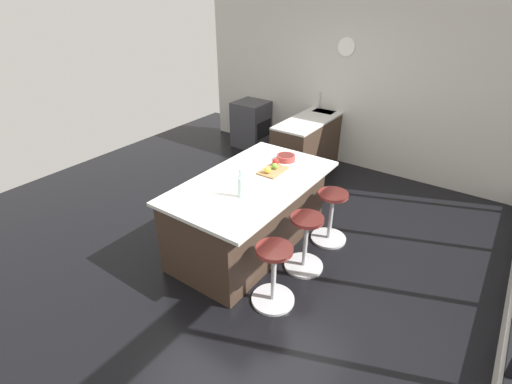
# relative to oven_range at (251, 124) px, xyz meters

# --- Properties ---
(ground_plane) EXTENTS (7.63, 7.63, 0.00)m
(ground_plane) POSITION_rel_oven_range_xyz_m (2.58, 1.80, -0.43)
(ground_plane) COLOR black
(interior_partition_left) EXTENTS (0.15, 5.71, 2.82)m
(interior_partition_left) POSITION_rel_oven_range_xyz_m (-0.35, 1.80, 0.97)
(interior_partition_left) COLOR beige
(interior_partition_left) RESTS_ON ground_plane
(sink_cabinet) EXTENTS (2.17, 0.60, 1.18)m
(sink_cabinet) POSITION_rel_oven_range_xyz_m (-0.00, 1.43, 0.02)
(sink_cabinet) COLOR #38281E
(sink_cabinet) RESTS_ON ground_plane
(oven_range) EXTENTS (0.60, 0.61, 0.87)m
(oven_range) POSITION_rel_oven_range_xyz_m (0.00, 0.00, 0.00)
(oven_range) COLOR #38383D
(oven_range) RESTS_ON ground_plane
(kitchen_island) EXTENTS (2.04, 1.17, 0.90)m
(kitchen_island) POSITION_rel_oven_range_xyz_m (2.65, 1.89, 0.02)
(kitchen_island) COLOR #38281E
(kitchen_island) RESTS_ON ground_plane
(stool_by_window) EXTENTS (0.44, 0.44, 0.67)m
(stool_by_window) POSITION_rel_oven_range_xyz_m (2.01, 2.65, -0.12)
(stool_by_window) COLOR #B7B7BC
(stool_by_window) RESTS_ON ground_plane
(stool_middle) EXTENTS (0.44, 0.44, 0.67)m
(stool_middle) POSITION_rel_oven_range_xyz_m (2.65, 2.65, -0.12)
(stool_middle) COLOR #B7B7BC
(stool_middle) RESTS_ON ground_plane
(stool_near_camera) EXTENTS (0.44, 0.44, 0.67)m
(stool_near_camera) POSITION_rel_oven_range_xyz_m (3.29, 2.65, -0.12)
(stool_near_camera) COLOR #B7B7BC
(stool_near_camera) RESTS_ON ground_plane
(cutting_board) EXTENTS (0.36, 0.24, 0.02)m
(cutting_board) POSITION_rel_oven_range_xyz_m (2.33, 2.00, 0.47)
(cutting_board) COLOR olive
(cutting_board) RESTS_ON kitchen_island
(apple_yellow) EXTENTS (0.08, 0.08, 0.08)m
(apple_yellow) POSITION_rel_oven_range_xyz_m (2.43, 1.99, 0.52)
(apple_yellow) COLOR gold
(apple_yellow) RESTS_ON cutting_board
(apple_green) EXTENTS (0.07, 0.07, 0.07)m
(apple_green) POSITION_rel_oven_range_xyz_m (2.29, 2.00, 0.52)
(apple_green) COLOR #609E2D
(apple_green) RESTS_ON cutting_board
(apple_red) EXTENTS (0.09, 0.09, 0.09)m
(apple_red) POSITION_rel_oven_range_xyz_m (2.19, 1.95, 0.52)
(apple_red) COLOR red
(apple_red) RESTS_ON cutting_board
(water_bottle) EXTENTS (0.06, 0.06, 0.31)m
(water_bottle) POSITION_rel_oven_range_xyz_m (3.02, 2.05, 0.58)
(water_bottle) COLOR silver
(water_bottle) RESTS_ON kitchen_island
(fruit_bowl) EXTENTS (0.24, 0.24, 0.07)m
(fruit_bowl) POSITION_rel_oven_range_xyz_m (1.97, 1.96, 0.50)
(fruit_bowl) COLOR #993833
(fruit_bowl) RESTS_ON kitchen_island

